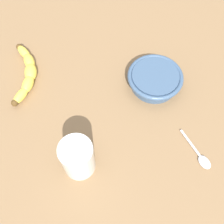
{
  "coord_description": "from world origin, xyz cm",
  "views": [
    {
      "loc": [
        2.32,
        32.61,
        65.2
      ],
      "look_at": [
        -4.04,
        0.45,
        5.0
      ],
      "focal_mm": 44.07,
      "sensor_mm": 36.0,
      "label": 1
    }
  ],
  "objects_px": {
    "ceramic_bowl": "(155,79)",
    "teaspoon": "(203,160)",
    "banana": "(27,72)",
    "smoothie_glass": "(78,158)"
  },
  "relations": [
    {
      "from": "banana",
      "to": "teaspoon",
      "type": "relative_size",
      "value": 1.86
    },
    {
      "from": "teaspoon",
      "to": "banana",
      "type": "bearing_deg",
      "value": -147.54
    },
    {
      "from": "banana",
      "to": "smoothie_glass",
      "type": "distance_m",
      "value": 0.3
    },
    {
      "from": "banana",
      "to": "ceramic_bowl",
      "type": "relative_size",
      "value": 1.4
    },
    {
      "from": "banana",
      "to": "smoothie_glass",
      "type": "xyz_separation_m",
      "value": [
        -0.11,
        0.28,
        0.03
      ]
    },
    {
      "from": "smoothie_glass",
      "to": "ceramic_bowl",
      "type": "bearing_deg",
      "value": -140.85
    },
    {
      "from": "ceramic_bowl",
      "to": "teaspoon",
      "type": "relative_size",
      "value": 1.32
    },
    {
      "from": "banana",
      "to": "smoothie_glass",
      "type": "height_order",
      "value": "smoothie_glass"
    },
    {
      "from": "banana",
      "to": "smoothie_glass",
      "type": "bearing_deg",
      "value": -153.87
    },
    {
      "from": "teaspoon",
      "to": "smoothie_glass",
      "type": "bearing_deg",
      "value": -116.54
    }
  ]
}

